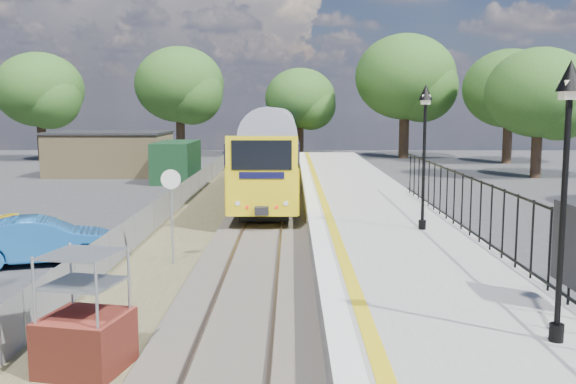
{
  "coord_description": "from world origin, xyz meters",
  "views": [
    {
      "loc": [
        1.1,
        -14.25,
        4.72
      ],
      "look_at": [
        0.99,
        6.79,
        2.0
      ],
      "focal_mm": 40.0,
      "sensor_mm": 36.0,
      "label": 1
    }
  ],
  "objects_px": {
    "victorian_lamp_south": "(567,136)",
    "brick_plinth": "(84,315)",
    "car_yellow": "(46,236)",
    "victorian_lamp_north": "(425,123)",
    "speed_sign": "(171,200)",
    "train": "(275,144)",
    "car_blue": "(42,241)"
  },
  "relations": [
    {
      "from": "victorian_lamp_south",
      "to": "speed_sign",
      "type": "distance_m",
      "value": 12.08
    },
    {
      "from": "victorian_lamp_north",
      "to": "train",
      "type": "relative_size",
      "value": 0.11
    },
    {
      "from": "car_blue",
      "to": "car_yellow",
      "type": "xyz_separation_m",
      "value": [
        -0.41,
        1.42,
        -0.13
      ]
    },
    {
      "from": "victorian_lamp_south",
      "to": "brick_plinth",
      "type": "xyz_separation_m",
      "value": [
        -8.09,
        0.79,
        -3.22
      ]
    },
    {
      "from": "victorian_lamp_north",
      "to": "speed_sign",
      "type": "bearing_deg",
      "value": -170.96
    },
    {
      "from": "car_yellow",
      "to": "brick_plinth",
      "type": "bearing_deg",
      "value": -135.45
    },
    {
      "from": "train",
      "to": "car_blue",
      "type": "distance_m",
      "value": 25.79
    },
    {
      "from": "victorian_lamp_north",
      "to": "car_yellow",
      "type": "height_order",
      "value": "victorian_lamp_north"
    },
    {
      "from": "train",
      "to": "victorian_lamp_north",
      "type": "bearing_deg",
      "value": -77.48
    },
    {
      "from": "car_yellow",
      "to": "victorian_lamp_south",
      "type": "bearing_deg",
      "value": -109.73
    },
    {
      "from": "victorian_lamp_south",
      "to": "speed_sign",
      "type": "bearing_deg",
      "value": 132.41
    },
    {
      "from": "victorian_lamp_north",
      "to": "car_yellow",
      "type": "xyz_separation_m",
      "value": [
        -12.26,
        0.41,
        -3.71
      ]
    },
    {
      "from": "victorian_lamp_south",
      "to": "car_yellow",
      "type": "distance_m",
      "value": 16.65
    },
    {
      "from": "speed_sign",
      "to": "brick_plinth",
      "type": "bearing_deg",
      "value": -92.19
    },
    {
      "from": "train",
      "to": "brick_plinth",
      "type": "distance_m",
      "value": 33.21
    },
    {
      "from": "speed_sign",
      "to": "car_blue",
      "type": "xyz_separation_m",
      "value": [
        -4.05,
        0.23,
        -1.29
      ]
    },
    {
      "from": "victorian_lamp_north",
      "to": "speed_sign",
      "type": "distance_m",
      "value": 8.22
    },
    {
      "from": "victorian_lamp_south",
      "to": "car_yellow",
      "type": "height_order",
      "value": "victorian_lamp_south"
    },
    {
      "from": "brick_plinth",
      "to": "car_yellow",
      "type": "bearing_deg",
      "value": 114.41
    },
    {
      "from": "train",
      "to": "car_yellow",
      "type": "distance_m",
      "value": 24.54
    },
    {
      "from": "victorian_lamp_south",
      "to": "victorian_lamp_north",
      "type": "height_order",
      "value": "same"
    },
    {
      "from": "victorian_lamp_north",
      "to": "brick_plinth",
      "type": "bearing_deg",
      "value": -130.58
    },
    {
      "from": "victorian_lamp_south",
      "to": "brick_plinth",
      "type": "relative_size",
      "value": 2.05
    },
    {
      "from": "victorian_lamp_south",
      "to": "victorian_lamp_north",
      "type": "distance_m",
      "value": 10.0
    },
    {
      "from": "victorian_lamp_north",
      "to": "car_yellow",
      "type": "distance_m",
      "value": 12.81
    },
    {
      "from": "brick_plinth",
      "to": "speed_sign",
      "type": "xyz_separation_m",
      "value": [
        0.09,
        7.97,
        0.94
      ]
    },
    {
      "from": "victorian_lamp_south",
      "to": "brick_plinth",
      "type": "distance_m",
      "value": 8.75
    },
    {
      "from": "victorian_lamp_south",
      "to": "car_blue",
      "type": "xyz_separation_m",
      "value": [
        -12.05,
        8.98,
        -3.57
      ]
    },
    {
      "from": "victorian_lamp_north",
      "to": "car_blue",
      "type": "xyz_separation_m",
      "value": [
        -11.85,
        -1.02,
        -3.57
      ]
    },
    {
      "from": "train",
      "to": "speed_sign",
      "type": "xyz_separation_m",
      "value": [
        -2.5,
        -25.11,
        -0.33
      ]
    },
    {
      "from": "victorian_lamp_north",
      "to": "speed_sign",
      "type": "relative_size",
      "value": 1.56
    },
    {
      "from": "brick_plinth",
      "to": "speed_sign",
      "type": "distance_m",
      "value": 8.03
    }
  ]
}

